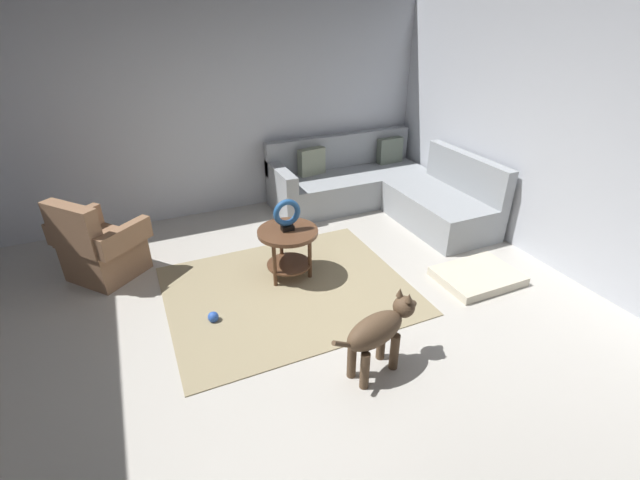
# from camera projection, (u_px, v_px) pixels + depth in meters

# --- Properties ---
(ground_plane) EXTENTS (6.00, 6.00, 0.10)m
(ground_plane) POSITION_uv_depth(u_px,v_px,m) (301.00, 343.00, 3.73)
(ground_plane) COLOR beige
(wall_back) EXTENTS (6.00, 0.12, 2.70)m
(wall_back) POSITION_uv_depth(u_px,v_px,m) (209.00, 108.00, 5.42)
(wall_back) COLOR silver
(wall_back) RESTS_ON ground_plane
(wall_right) EXTENTS (0.12, 6.00, 2.70)m
(wall_right) POSITION_uv_depth(u_px,v_px,m) (586.00, 142.00, 4.13)
(wall_right) COLOR silver
(wall_right) RESTS_ON ground_plane
(area_rug) EXTENTS (2.30, 1.90, 0.01)m
(area_rug) POSITION_uv_depth(u_px,v_px,m) (288.00, 290.00, 4.32)
(area_rug) COLOR tan
(area_rug) RESTS_ON ground_plane
(sectional_couch) EXTENTS (2.20, 2.25, 0.88)m
(sectional_couch) POSITION_uv_depth(u_px,v_px,m) (380.00, 189.00, 5.91)
(sectional_couch) COLOR #9EA3A8
(sectional_couch) RESTS_ON ground_plane
(armchair) EXTENTS (0.97, 1.00, 0.88)m
(armchair) POSITION_uv_depth(u_px,v_px,m) (100.00, 249.00, 4.41)
(armchair) COLOR #936B4C
(armchair) RESTS_ON ground_plane
(side_table) EXTENTS (0.60, 0.60, 0.54)m
(side_table) POSITION_uv_depth(u_px,v_px,m) (288.00, 241.00, 4.35)
(side_table) COLOR brown
(side_table) RESTS_ON ground_plane
(torus_sculpture) EXTENTS (0.28, 0.08, 0.33)m
(torus_sculpture) POSITION_uv_depth(u_px,v_px,m) (287.00, 214.00, 4.21)
(torus_sculpture) COLOR black
(torus_sculpture) RESTS_ON side_table
(dog_bed_mat) EXTENTS (0.80, 0.60, 0.09)m
(dog_bed_mat) POSITION_uv_depth(u_px,v_px,m) (477.00, 276.00, 4.47)
(dog_bed_mat) COLOR beige
(dog_bed_mat) RESTS_ON ground_plane
(dog) EXTENTS (0.83, 0.34, 0.63)m
(dog) POSITION_uv_depth(u_px,v_px,m) (379.00, 331.00, 3.22)
(dog) COLOR brown
(dog) RESTS_ON ground_plane
(dog_toy_ball) EXTENTS (0.10, 0.10, 0.10)m
(dog_toy_ball) POSITION_uv_depth(u_px,v_px,m) (213.00, 317.00, 3.88)
(dog_toy_ball) COLOR blue
(dog_toy_ball) RESTS_ON ground_plane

